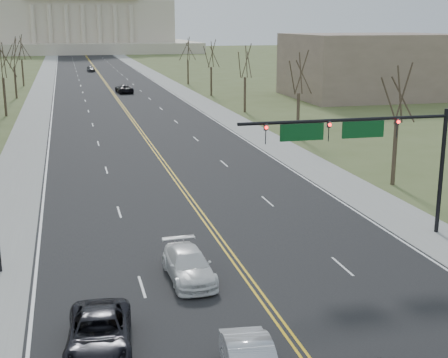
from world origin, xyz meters
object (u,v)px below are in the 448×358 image
car_sb_inner_second (189,265)px  car_far_sb (91,69)px  car_sb_outer_lead (99,333)px  car_far_nb (124,89)px  signal_mast (362,138)px

car_sb_inner_second → car_far_sb: 130.09m
car_sb_outer_lead → car_far_sb: (5.65, 135.81, 0.01)m
car_sb_inner_second → car_far_nb: size_ratio=0.91×
car_sb_outer_lead → car_sb_inner_second: size_ratio=1.06×
car_sb_inner_second → car_far_nb: bearing=85.1°
car_sb_outer_lead → signal_mast: bearing=36.4°
car_sb_outer_lead → car_sb_inner_second: bearing=57.1°
car_far_sb → car_sb_inner_second: bearing=-95.3°
signal_mast → car_sb_inner_second: size_ratio=2.51×
signal_mast → car_far_sb: signal_mast is taller
signal_mast → car_sb_inner_second: 11.80m
signal_mast → car_sb_inner_second: signal_mast is taller
car_far_sb → car_far_nb: bearing=-90.8°
signal_mast → car_sb_inner_second: bearing=-162.7°
signal_mast → car_sb_outer_lead: bearing=-148.8°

